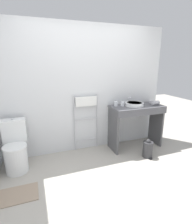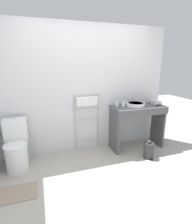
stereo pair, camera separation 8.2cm
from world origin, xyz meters
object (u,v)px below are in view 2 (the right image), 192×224
at_px(towel_radiator, 87,110).
at_px(hair_dryer, 157,103).
at_px(sink_basin, 136,104).
at_px(trash_bin, 149,150).
at_px(cup_near_wall, 117,104).
at_px(cup_near_edge, 124,104).
at_px(toilet, 16,148).

bearing_deg(towel_radiator, hair_dryer, -11.50).
relative_size(sink_basin, trash_bin, 1.02).
bearing_deg(cup_near_wall, trash_bin, -56.96).
bearing_deg(cup_near_edge, towel_radiator, 167.57).
bearing_deg(sink_basin, toilet, -178.54).
height_order(sink_basin, cup_near_edge, cup_near_edge).
distance_m(towel_radiator, cup_near_wall, 0.60).
bearing_deg(cup_near_edge, cup_near_wall, 150.78).
height_order(towel_radiator, cup_near_edge, towel_radiator).
xyz_separation_m(cup_near_wall, trash_bin, (0.39, -0.59, -0.77)).
xyz_separation_m(towel_radiator, sink_basin, (0.93, -0.21, 0.09)).
bearing_deg(sink_basin, cup_near_edge, 165.41).
bearing_deg(toilet, trash_bin, -10.46).
xyz_separation_m(sink_basin, hair_dryer, (0.45, -0.07, 0.01)).
bearing_deg(sink_basin, hair_dryer, -8.39).
height_order(cup_near_wall, cup_near_edge, same).
bearing_deg(towel_radiator, toilet, -168.06).
relative_size(cup_near_wall, cup_near_edge, 1.00).
bearing_deg(hair_dryer, trash_bin, -134.82).
relative_size(sink_basin, cup_near_wall, 4.01).
xyz_separation_m(towel_radiator, cup_near_edge, (0.70, -0.15, 0.10)).
relative_size(towel_radiator, cup_near_wall, 12.41).
distance_m(towel_radiator, trash_bin, 1.37).
height_order(cup_near_edge, hair_dryer, cup_near_edge).
bearing_deg(hair_dryer, towel_radiator, 168.50).
bearing_deg(towel_radiator, sink_basin, -12.97).
distance_m(toilet, cup_near_edge, 2.06).
distance_m(toilet, sink_basin, 2.28).
bearing_deg(trash_bin, towel_radiator, 144.82).
relative_size(toilet, cup_near_wall, 9.09).
height_order(toilet, towel_radiator, towel_radiator).
xyz_separation_m(toilet, trash_bin, (2.25, -0.42, -0.20)).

